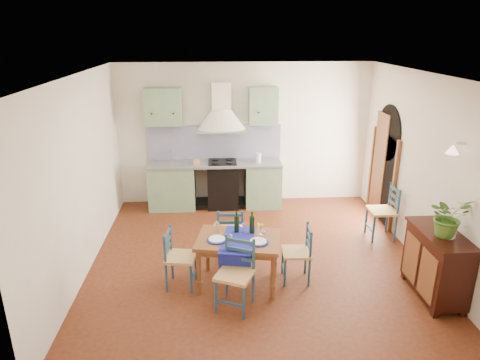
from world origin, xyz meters
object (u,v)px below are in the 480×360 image
dining_table (239,244)px  sideboard (436,262)px  chair_near (236,274)px  potted_plant (448,216)px

dining_table → sideboard: 2.60m
chair_near → potted_plant: 2.73m
chair_near → dining_table: bearing=82.4°
sideboard → chair_near: bearing=-178.5°
chair_near → sideboard: (2.63, 0.07, 0.03)m
chair_near → sideboard: size_ratio=0.88×
sideboard → potted_plant: potted_plant is taller
dining_table → sideboard: bearing=-9.8°
chair_near → sideboard: bearing=1.5°
sideboard → potted_plant: size_ratio=2.00×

